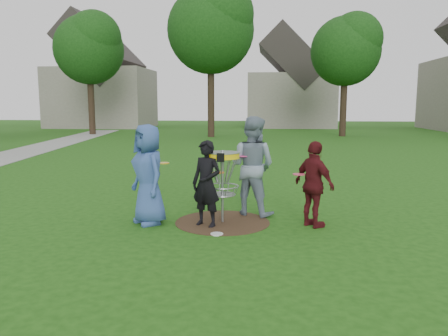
# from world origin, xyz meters

# --- Properties ---
(ground) EXTENTS (100.00, 100.00, 0.00)m
(ground) POSITION_xyz_m (0.00, 0.00, 0.00)
(ground) COLOR #19470F
(ground) RESTS_ON ground
(dirt_patch) EXTENTS (1.80, 1.80, 0.01)m
(dirt_patch) POSITION_xyz_m (0.00, 0.00, 0.00)
(dirt_patch) COLOR #47331E
(dirt_patch) RESTS_ON ground
(player_blue) EXTENTS (1.04, 1.08, 1.87)m
(player_blue) POSITION_xyz_m (-1.36, -0.20, 0.93)
(player_blue) COLOR #355291
(player_blue) RESTS_ON ground
(player_black) EXTENTS (0.68, 0.59, 1.58)m
(player_black) POSITION_xyz_m (-0.27, -0.27, 0.79)
(player_black) COLOR black
(player_black) RESTS_ON ground
(player_grey) EXTENTS (1.19, 1.09, 1.99)m
(player_grey) POSITION_xyz_m (0.53, 0.69, 0.99)
(player_grey) COLOR gray
(player_grey) RESTS_ON ground
(player_maroon) EXTENTS (0.88, 0.96, 1.57)m
(player_maroon) POSITION_xyz_m (1.69, -0.13, 0.79)
(player_maroon) COLOR #501216
(player_maroon) RESTS_ON ground
(disc_on_grass) EXTENTS (0.22, 0.22, 0.02)m
(disc_on_grass) POSITION_xyz_m (-0.02, -0.80, 0.01)
(disc_on_grass) COLOR silver
(disc_on_grass) RESTS_ON ground
(disc_golf_basket) EXTENTS (0.66, 0.67, 1.38)m
(disc_golf_basket) POSITION_xyz_m (0.00, -0.00, 1.02)
(disc_golf_basket) COLOR #9EA0A5
(disc_golf_basket) RESTS_ON ground
(held_discs) EXTENTS (2.71, 0.85, 0.27)m
(held_discs) POSITION_xyz_m (0.15, 0.03, 1.08)
(held_discs) COLOR gold
(held_discs) RESTS_ON ground
(tree_row) EXTENTS (51.20, 17.42, 9.90)m
(tree_row) POSITION_xyz_m (0.44, 20.67, 6.21)
(tree_row) COLOR #38281C
(tree_row) RESTS_ON ground
(house_row) EXTENTS (44.50, 10.65, 11.62)m
(house_row) POSITION_xyz_m (4.78, 33.07, 4.14)
(house_row) COLOR gray
(house_row) RESTS_ON ground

